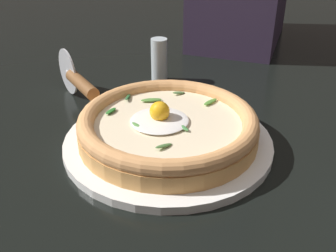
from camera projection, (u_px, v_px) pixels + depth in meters
The scene contains 5 objects.
ground_plane at pixel (158, 167), 0.56m from camera, with size 2.40×2.40×0.03m, color black.
pizza_plate at pixel (168, 141), 0.58m from camera, with size 0.30×0.30×0.01m, color white.
pizza at pixel (168, 125), 0.56m from camera, with size 0.26×0.26×0.06m.
pizza_cutter at pixel (77, 80), 0.68m from camera, with size 0.10×0.14×0.08m.
pepper_shaker at pixel (159, 60), 0.77m from camera, with size 0.03×0.03×0.09m, color silver.
Camera 1 is at (0.04, -0.45, 0.31)m, focal length 41.86 mm.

